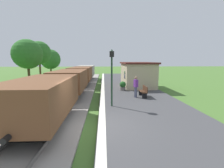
% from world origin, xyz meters
% --- Properties ---
extents(ground_plane, '(160.00, 160.00, 0.00)m').
position_xyz_m(ground_plane, '(0.00, 0.00, 0.00)').
color(ground_plane, '#47702D').
extents(platform_slab, '(6.00, 60.00, 0.25)m').
position_xyz_m(platform_slab, '(3.20, 0.00, 0.12)').
color(platform_slab, '#424244').
rests_on(platform_slab, ground).
extents(platform_edge_stripe, '(0.36, 60.00, 0.01)m').
position_xyz_m(platform_edge_stripe, '(0.40, 0.00, 0.25)').
color(platform_edge_stripe, silver).
rests_on(platform_edge_stripe, platform_slab).
extents(track_ballast, '(3.80, 60.00, 0.12)m').
position_xyz_m(track_ballast, '(-2.40, 0.00, 0.06)').
color(track_ballast, gray).
rests_on(track_ballast, ground).
extents(rail_near, '(0.07, 60.00, 0.14)m').
position_xyz_m(rail_near, '(-1.68, 0.00, 0.19)').
color(rail_near, slate).
rests_on(rail_near, track_ballast).
extents(rail_far, '(0.07, 60.00, 0.14)m').
position_xyz_m(rail_far, '(-3.12, 0.00, 0.19)').
color(rail_far, slate).
rests_on(rail_far, track_ballast).
extents(freight_train, '(2.50, 26.00, 2.12)m').
position_xyz_m(freight_train, '(-2.40, 10.22, 1.40)').
color(freight_train, brown).
rests_on(freight_train, rail_near).
extents(station_hut, '(3.50, 5.80, 2.78)m').
position_xyz_m(station_hut, '(4.40, 11.47, 1.65)').
color(station_hut, tan).
rests_on(station_hut, platform_slab).
extents(bench_near_hut, '(0.42, 1.50, 0.91)m').
position_xyz_m(bench_near_hut, '(3.79, 5.82, 0.72)').
color(bench_near_hut, '#422819').
rests_on(bench_near_hut, platform_slab).
extents(person_waiting, '(0.34, 0.43, 1.71)m').
position_xyz_m(person_waiting, '(3.09, 5.62, 1.18)').
color(person_waiting, '#474C66').
rests_on(person_waiting, platform_slab).
extents(potted_planter, '(0.64, 0.64, 0.92)m').
position_xyz_m(potted_planter, '(2.42, 8.85, 0.72)').
color(potted_planter, slate).
rests_on(potted_planter, platform_slab).
extents(lamp_post_near, '(0.28, 0.28, 3.70)m').
position_xyz_m(lamp_post_near, '(1.03, 3.19, 2.80)').
color(lamp_post_near, '#193823').
rests_on(lamp_post_near, platform_slab).
extents(tree_trackside_far, '(3.34, 3.34, 5.61)m').
position_xyz_m(tree_trackside_far, '(-8.09, 11.97, 3.92)').
color(tree_trackside_far, '#4C3823').
rests_on(tree_trackside_far, ground).
extents(tree_field_left, '(3.49, 3.49, 6.11)m').
position_xyz_m(tree_field_left, '(-9.22, 18.38, 4.35)').
color(tree_field_left, '#4C3823').
rests_on(tree_field_left, ground).
extents(tree_field_distant, '(3.86, 3.86, 5.38)m').
position_xyz_m(tree_field_distant, '(-9.91, 25.74, 3.44)').
color(tree_field_distant, '#4C3823').
rests_on(tree_field_distant, ground).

